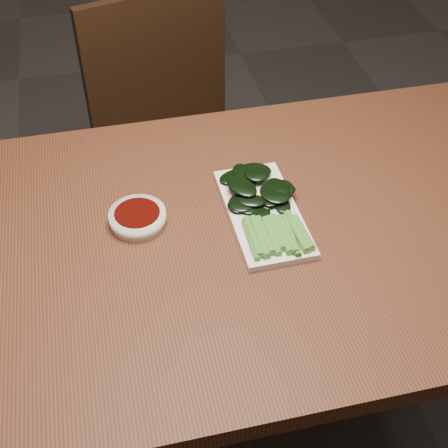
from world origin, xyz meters
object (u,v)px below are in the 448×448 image
table (220,258)px  gai_lan (262,203)px  sauce_bowl (138,218)px  serving_plate (263,213)px  chair_far (178,141)px

table → gai_lan: size_ratio=4.97×
table → gai_lan: gai_lan is taller
sauce_bowl → gai_lan: (0.24, -0.02, 0.01)m
table → sauce_bowl: sauce_bowl is taller
table → gai_lan: bearing=22.1°
gai_lan → sauce_bowl: bearing=174.5°
sauce_bowl → serving_plate: (0.24, -0.03, -0.01)m
chair_far → sauce_bowl: size_ratio=8.11×
chair_far → sauce_bowl: 0.68m
sauce_bowl → table: bearing=-22.2°
chair_far → sauce_bowl: chair_far is taller
serving_plate → chair_far: bearing=96.5°
serving_plate → gai_lan: size_ratio=0.99×
sauce_bowl → serving_plate: 0.24m
sauce_bowl → serving_plate: size_ratio=0.39×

